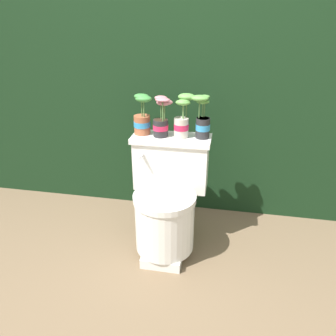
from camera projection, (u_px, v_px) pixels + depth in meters
ground_plane at (170, 258)px, 2.00m from camera, size 12.00×12.00×0.00m
hedge_backdrop at (195, 80)px, 2.54m from camera, size 3.78×0.86×1.76m
toilet at (167, 201)px, 1.96m from camera, size 0.47×0.49×0.69m
potted_plant_left at (142, 118)px, 1.92m from camera, size 0.12×0.11×0.24m
potted_plant_midleft at (161, 119)px, 1.88m from camera, size 0.11×0.10×0.24m
potted_plant_middle at (182, 119)px, 1.87m from camera, size 0.12×0.10×0.25m
potted_plant_midright at (202, 120)px, 1.86m from camera, size 0.12×0.09×0.25m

